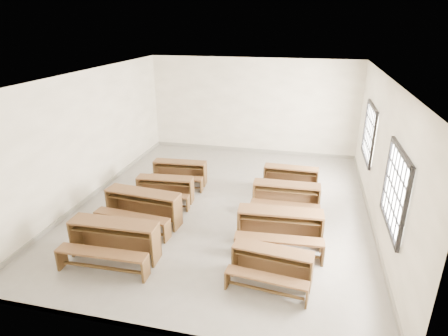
% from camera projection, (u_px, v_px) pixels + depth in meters
% --- Properties ---
extents(room, '(8.50, 8.50, 3.20)m').
position_uv_depth(room, '(228.00, 122.00, 8.58)').
color(room, gray).
rests_on(room, ground).
extents(desk_set_0, '(1.73, 0.93, 0.77)m').
position_uv_depth(desk_set_0, '(113.00, 238.00, 7.15)').
color(desk_set_0, brown).
rests_on(desk_set_0, ground).
extents(desk_set_1, '(1.79, 1.05, 0.77)m').
position_uv_depth(desk_set_1, '(142.00, 205.00, 8.40)').
color(desk_set_1, brown).
rests_on(desk_set_1, ground).
extents(desk_set_2, '(1.48, 0.85, 0.64)m').
position_uv_depth(desk_set_2, '(165.00, 188.00, 9.46)').
color(desk_set_2, brown).
rests_on(desk_set_2, ground).
extents(desk_set_3, '(1.52, 0.86, 0.66)m').
position_uv_depth(desk_set_3, '(180.00, 171.00, 10.47)').
color(desk_set_3, brown).
rests_on(desk_set_3, ground).
extents(desk_set_4, '(1.48, 0.88, 0.63)m').
position_uv_depth(desk_set_4, '(272.00, 263.00, 6.54)').
color(desk_set_4, brown).
rests_on(desk_set_4, ground).
extents(desk_set_5, '(1.76, 1.00, 0.77)m').
position_uv_depth(desk_set_5, '(280.00, 226.00, 7.57)').
color(desk_set_5, brown).
rests_on(desk_set_5, ground).
extents(desk_set_6, '(1.60, 0.86, 0.71)m').
position_uv_depth(desk_set_6, '(286.00, 196.00, 8.94)').
color(desk_set_6, brown).
rests_on(desk_set_6, ground).
extents(desk_set_7, '(1.46, 0.79, 0.65)m').
position_uv_depth(desk_set_7, '(290.00, 177.00, 10.10)').
color(desk_set_7, brown).
rests_on(desk_set_7, ground).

